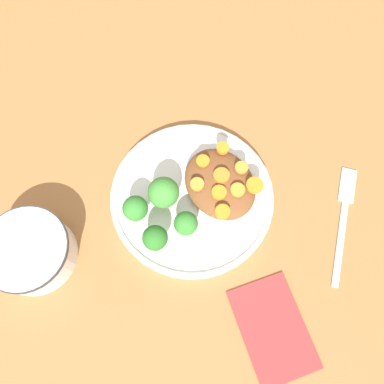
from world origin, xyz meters
TOP-DOWN VIEW (x-y plane):
  - ground_plane at (0.00, 0.00)m, footprint 4.00×4.00m
  - plate at (0.00, 0.00)m, footprint 0.25×0.25m
  - dip_bowl at (-0.05, -0.24)m, footprint 0.12×0.12m
  - stew_mound at (0.01, 0.04)m, footprint 0.12×0.10m
  - broccoli_floret_0 at (-0.01, -0.04)m, footprint 0.05×0.05m
  - broccoli_floret_1 at (-0.02, -0.09)m, footprint 0.04×0.04m
  - broccoli_floret_2 at (0.04, -0.08)m, footprint 0.04×0.04m
  - broccoli_floret_3 at (0.04, -0.04)m, footprint 0.04×0.04m
  - carrot_slice_0 at (0.03, 0.03)m, footprint 0.02×0.02m
  - carrot_slice_1 at (0.01, 0.08)m, footprint 0.02×0.02m
  - carrot_slice_2 at (0.05, 0.08)m, footprint 0.03×0.03m
  - carrot_slice_3 at (0.01, 0.05)m, footprint 0.02×0.02m
  - carrot_slice_4 at (-0.03, 0.07)m, footprint 0.02×0.02m
  - carrot_slice_5 at (-0.00, 0.01)m, footprint 0.02×0.02m
  - carrot_slice_6 at (0.04, 0.05)m, footprint 0.02×0.02m
  - carrot_slice_7 at (-0.03, 0.04)m, footprint 0.02×0.02m
  - carrot_slice_8 at (0.05, 0.02)m, footprint 0.02×0.02m
  - fork at (0.15, 0.19)m, footprint 0.15×0.15m
  - napkin at (0.23, -0.01)m, footprint 0.15×0.12m

SIDE VIEW (x-z plane):
  - ground_plane at x=0.00m, z-range 0.00..0.00m
  - fork at x=0.15m, z-range 0.00..0.01m
  - napkin at x=0.23m, z-range 0.00..0.01m
  - plate at x=0.00m, z-range 0.00..0.02m
  - dip_bowl at x=-0.05m, z-range 0.00..0.06m
  - stew_mound at x=0.01m, z-range 0.02..0.05m
  - broccoli_floret_3 at x=0.04m, z-range 0.02..0.07m
  - broccoli_floret_1 at x=-0.02m, z-range 0.02..0.08m
  - broccoli_floret_2 at x=0.04m, z-range 0.02..0.08m
  - carrot_slice_7 at x=-0.03m, z-range 0.05..0.05m
  - carrot_slice_1 at x=0.01m, z-range 0.05..0.05m
  - carrot_slice_2 at x=0.05m, z-range 0.05..0.05m
  - carrot_slice_8 at x=0.05m, z-range 0.05..0.05m
  - carrot_slice_0 at x=0.03m, z-range 0.05..0.05m
  - carrot_slice_6 at x=0.04m, z-range 0.05..0.05m
  - carrot_slice_5 at x=0.00m, z-range 0.05..0.05m
  - carrot_slice_3 at x=0.01m, z-range 0.05..0.05m
  - carrot_slice_4 at x=-0.03m, z-range 0.05..0.06m
  - broccoli_floret_0 at x=-0.01m, z-range 0.02..0.08m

